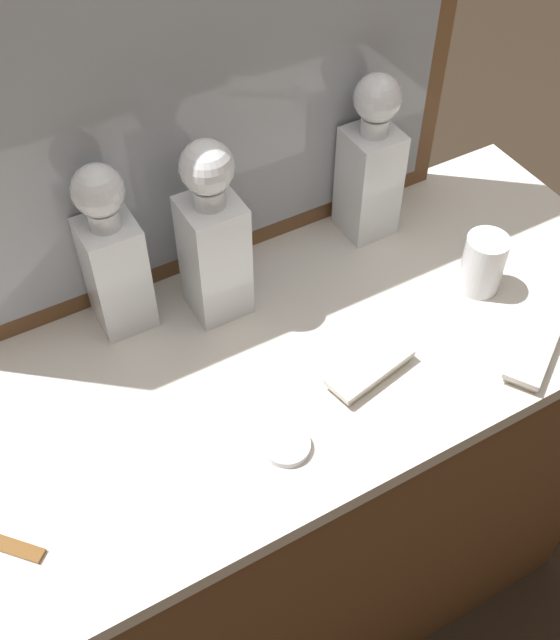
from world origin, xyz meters
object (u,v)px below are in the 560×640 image
(crystal_decanter_left, at_px, (370,172))
(tortoiseshell_comb, at_px, (3,544))
(crystal_decanter_far_left, at_px, (114,264))
(silver_brush_right, at_px, (370,370))
(crystal_decanter_center, at_px, (214,247))
(porcelain_dish, at_px, (287,446))
(crystal_tumbler_front, at_px, (482,265))
(silver_brush_left, at_px, (532,353))

(crystal_decanter_left, distance_m, tortoiseshell_comb, 0.82)
(crystal_decanter_far_left, bearing_deg, silver_brush_right, -46.40)
(crystal_decanter_center, distance_m, crystal_decanter_far_left, 0.15)
(crystal_decanter_center, xyz_separation_m, tortoiseshell_comb, (-0.44, -0.25, -0.13))
(silver_brush_right, height_order, porcelain_dish, silver_brush_right)
(crystal_decanter_left, xyz_separation_m, porcelain_dish, (-0.36, -0.34, -0.12))
(crystal_decanter_center, height_order, porcelain_dish, crystal_decanter_center)
(tortoiseshell_comb, bearing_deg, silver_brush_right, -0.15)
(porcelain_dish, distance_m, tortoiseshell_comb, 0.40)
(crystal_decanter_far_left, bearing_deg, tortoiseshell_comb, -134.44)
(crystal_decanter_center, height_order, crystal_decanter_left, crystal_decanter_center)
(crystal_decanter_left, height_order, porcelain_dish, crystal_decanter_left)
(crystal_tumbler_front, bearing_deg, crystal_decanter_left, 110.42)
(silver_brush_right, relative_size, tortoiseshell_comb, 1.57)
(crystal_decanter_center, distance_m, silver_brush_left, 0.52)
(crystal_decanter_left, distance_m, silver_brush_right, 0.36)
(crystal_decanter_center, height_order, crystal_decanter_far_left, crystal_decanter_center)
(silver_brush_left, bearing_deg, silver_brush_right, 157.62)
(porcelain_dish, relative_size, tortoiseshell_comb, 0.70)
(crystal_tumbler_front, height_order, silver_brush_left, crystal_tumbler_front)
(crystal_tumbler_front, height_order, porcelain_dish, crystal_tumbler_front)
(crystal_decanter_left, bearing_deg, silver_brush_left, -82.20)
(crystal_tumbler_front, bearing_deg, silver_brush_left, -100.04)
(tortoiseshell_comb, bearing_deg, crystal_tumbler_front, 4.58)
(crystal_decanter_left, bearing_deg, silver_brush_right, -122.41)
(crystal_tumbler_front, bearing_deg, tortoiseshell_comb, -175.42)
(crystal_decanter_center, height_order, crystal_tumbler_front, crystal_decanter_center)
(porcelain_dish, bearing_deg, silver_brush_left, -6.33)
(crystal_decanter_center, bearing_deg, crystal_decanter_far_left, 161.73)
(crystal_tumbler_front, relative_size, silver_brush_right, 0.69)
(crystal_decanter_far_left, xyz_separation_m, crystal_decanter_left, (0.47, -0.00, 0.00))
(crystal_decanter_far_left, bearing_deg, crystal_decanter_center, -18.27)
(silver_brush_left, xyz_separation_m, tortoiseshell_comb, (-0.81, 0.10, -0.01))
(silver_brush_right, bearing_deg, crystal_decanter_left, 57.59)
(crystal_tumbler_front, xyz_separation_m, silver_brush_left, (-0.03, -0.17, -0.04))
(silver_brush_left, height_order, porcelain_dish, silver_brush_left)
(crystal_decanter_left, height_order, crystal_tumbler_front, crystal_decanter_left)
(crystal_decanter_left, height_order, tortoiseshell_comb, crystal_decanter_left)
(silver_brush_right, relative_size, silver_brush_left, 1.02)
(crystal_decanter_far_left, bearing_deg, crystal_decanter_left, -0.53)
(tortoiseshell_comb, bearing_deg, crystal_decanter_far_left, 45.56)
(silver_brush_right, height_order, tortoiseshell_comb, silver_brush_right)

